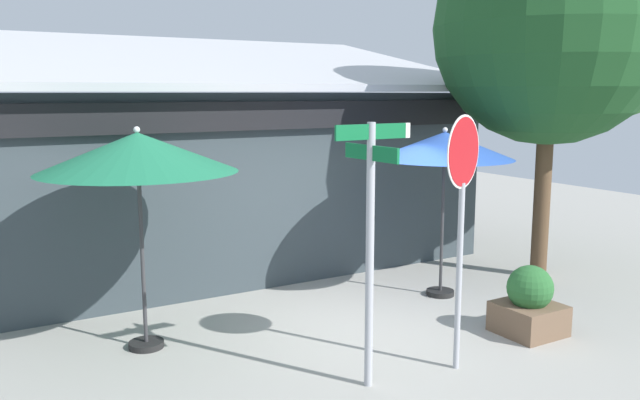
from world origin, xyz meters
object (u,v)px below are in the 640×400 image
at_px(patio_umbrella_forest_green_left, 138,154).
at_px(patio_umbrella_royal_blue_center, 445,147).
at_px(street_sign_post, 370,226).
at_px(shade_tree, 562,32).
at_px(stop_sign, 462,192).
at_px(sidewalk_planter, 529,304).

height_order(patio_umbrella_forest_green_left, patio_umbrella_royal_blue_center, patio_umbrella_forest_green_left).
height_order(street_sign_post, patio_umbrella_forest_green_left, street_sign_post).
bearing_deg(patio_umbrella_royal_blue_center, shade_tree, -2.63).
xyz_separation_m(street_sign_post, stop_sign, (1.15, -0.15, 0.30)).
distance_m(patio_umbrella_royal_blue_center, shade_tree, 3.00).
xyz_separation_m(patio_umbrella_forest_green_left, sidewalk_planter, (4.55, -2.13, -2.06)).
xyz_separation_m(street_sign_post, patio_umbrella_forest_green_left, (-1.80, 2.34, 0.68)).
distance_m(stop_sign, sidewalk_planter, 2.35).
distance_m(street_sign_post, patio_umbrella_forest_green_left, 3.03).
height_order(patio_umbrella_royal_blue_center, shade_tree, shade_tree).
height_order(street_sign_post, sidewalk_planter, street_sign_post).
relative_size(stop_sign, shade_tree, 0.48).
bearing_deg(stop_sign, street_sign_post, 172.63).
height_order(shade_tree, sidewalk_planter, shade_tree).
height_order(stop_sign, sidewalk_planter, stop_sign).
bearing_deg(shade_tree, patio_umbrella_forest_green_left, 177.19).
bearing_deg(stop_sign, sidewalk_planter, 12.37).
bearing_deg(sidewalk_planter, patio_umbrella_forest_green_left, 154.88).
bearing_deg(shade_tree, patio_umbrella_royal_blue_center, 177.37).
relative_size(stop_sign, patio_umbrella_royal_blue_center, 1.11).
bearing_deg(stop_sign, patio_umbrella_royal_blue_center, 52.67).
bearing_deg(patio_umbrella_forest_green_left, stop_sign, -40.13).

